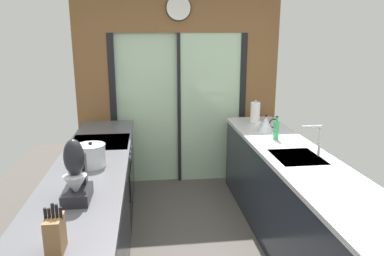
{
  "coord_description": "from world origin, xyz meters",
  "views": [
    {
      "loc": [
        -0.42,
        -2.41,
        1.97
      ],
      "look_at": [
        -0.01,
        0.91,
        1.12
      ],
      "focal_mm": 34.26,
      "sensor_mm": 36.0,
      "label": 1
    }
  ],
  "objects_px": {
    "kettle": "(266,124)",
    "paper_towel_roll": "(255,113)",
    "oven_range": "(103,184)",
    "stand_mixer": "(76,177)",
    "soap_bottle_far": "(276,130)",
    "stock_pot": "(91,155)",
    "knife_block": "(55,234)"
  },
  "relations": [
    {
      "from": "kettle",
      "to": "paper_towel_roll",
      "type": "bearing_deg",
      "value": 90.24
    },
    {
      "from": "kettle",
      "to": "paper_towel_roll",
      "type": "xyz_separation_m",
      "value": [
        -0.0,
        0.42,
        0.04
      ]
    },
    {
      "from": "oven_range",
      "to": "paper_towel_roll",
      "type": "bearing_deg",
      "value": 18.67
    },
    {
      "from": "stand_mixer",
      "to": "soap_bottle_far",
      "type": "bearing_deg",
      "value": 34.61
    },
    {
      "from": "stock_pot",
      "to": "soap_bottle_far",
      "type": "height_order",
      "value": "soap_bottle_far"
    },
    {
      "from": "stand_mixer",
      "to": "kettle",
      "type": "xyz_separation_m",
      "value": [
        1.78,
        1.56,
        -0.08
      ]
    },
    {
      "from": "stock_pot",
      "to": "soap_bottle_far",
      "type": "bearing_deg",
      "value": 18.01
    },
    {
      "from": "stand_mixer",
      "to": "kettle",
      "type": "distance_m",
      "value": 2.37
    },
    {
      "from": "stock_pot",
      "to": "paper_towel_roll",
      "type": "relative_size",
      "value": 0.83
    },
    {
      "from": "oven_range",
      "to": "stand_mixer",
      "type": "relative_size",
      "value": 2.19
    },
    {
      "from": "stand_mixer",
      "to": "stock_pot",
      "type": "bearing_deg",
      "value": 90.0
    },
    {
      "from": "oven_range",
      "to": "soap_bottle_far",
      "type": "distance_m",
      "value": 1.89
    },
    {
      "from": "kettle",
      "to": "soap_bottle_far",
      "type": "relative_size",
      "value": 1.08
    },
    {
      "from": "oven_range",
      "to": "stock_pot",
      "type": "xyz_separation_m",
      "value": [
        0.02,
        -0.72,
        0.56
      ]
    },
    {
      "from": "knife_block",
      "to": "stock_pot",
      "type": "xyz_separation_m",
      "value": [
        -0.0,
        1.24,
        -0.01
      ]
    },
    {
      "from": "knife_block",
      "to": "kettle",
      "type": "height_order",
      "value": "knife_block"
    },
    {
      "from": "soap_bottle_far",
      "to": "paper_towel_roll",
      "type": "bearing_deg",
      "value": 90.0
    },
    {
      "from": "oven_range",
      "to": "kettle",
      "type": "distance_m",
      "value": 1.89
    },
    {
      "from": "paper_towel_roll",
      "to": "soap_bottle_far",
      "type": "bearing_deg",
      "value": -90.0
    },
    {
      "from": "kettle",
      "to": "soap_bottle_far",
      "type": "bearing_deg",
      "value": -90.3
    },
    {
      "from": "kettle",
      "to": "soap_bottle_far",
      "type": "distance_m",
      "value": 0.33
    },
    {
      "from": "knife_block",
      "to": "stock_pot",
      "type": "bearing_deg",
      "value": 90.0
    },
    {
      "from": "stock_pot",
      "to": "soap_bottle_far",
      "type": "xyz_separation_m",
      "value": [
        1.78,
        0.58,
        0.01
      ]
    },
    {
      "from": "stock_pot",
      "to": "kettle",
      "type": "xyz_separation_m",
      "value": [
        1.78,
        0.91,
        -0.01
      ]
    },
    {
      "from": "oven_range",
      "to": "stand_mixer",
      "type": "xyz_separation_m",
      "value": [
        0.02,
        -1.37,
        0.63
      ]
    },
    {
      "from": "stand_mixer",
      "to": "soap_bottle_far",
      "type": "relative_size",
      "value": 1.68
    },
    {
      "from": "knife_block",
      "to": "soap_bottle_far",
      "type": "bearing_deg",
      "value": 45.67
    },
    {
      "from": "paper_towel_roll",
      "to": "kettle",
      "type": "bearing_deg",
      "value": -89.76
    },
    {
      "from": "knife_block",
      "to": "stand_mixer",
      "type": "xyz_separation_m",
      "value": [
        -0.0,
        0.59,
        0.06
      ]
    },
    {
      "from": "paper_towel_roll",
      "to": "stock_pot",
      "type": "bearing_deg",
      "value": -143.21
    },
    {
      "from": "knife_block",
      "to": "kettle",
      "type": "distance_m",
      "value": 2.8
    },
    {
      "from": "stock_pot",
      "to": "soap_bottle_far",
      "type": "relative_size",
      "value": 0.96
    }
  ]
}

